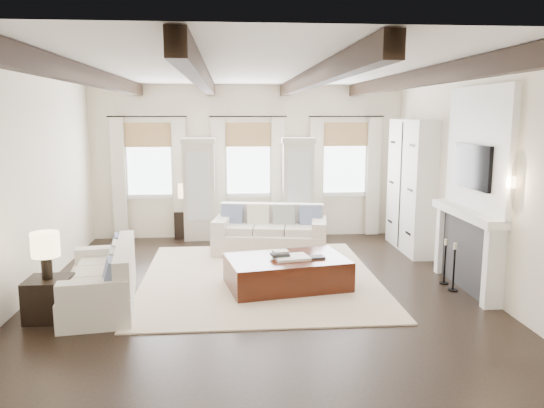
{
  "coord_description": "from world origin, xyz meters",
  "views": [
    {
      "loc": [
        -0.4,
        -7.41,
        2.6
      ],
      "look_at": [
        0.29,
        1.08,
        1.15
      ],
      "focal_mm": 35.0,
      "sensor_mm": 36.0,
      "label": 1
    }
  ],
  "objects": [
    {
      "name": "sofa_left",
      "position": [
        -2.13,
        -0.28,
        0.33
      ],
      "size": [
        1.14,
        2.05,
        0.83
      ],
      "color": "silver",
      "rests_on": "ground"
    },
    {
      "name": "ottoman",
      "position": [
        0.45,
        0.27,
        0.23
      ],
      "size": [
        1.93,
        1.41,
        0.46
      ],
      "primitive_type": "cube",
      "rotation": [
        0.0,
        0.0,
        0.19
      ],
      "color": "black",
      "rests_on": "ground"
    },
    {
      "name": "candlestick_far",
      "position": [
        2.9,
        0.25,
        0.29
      ],
      "size": [
        0.14,
        0.14,
        0.71
      ],
      "color": "black",
      "rests_on": "ground"
    },
    {
      "name": "side_table_back",
      "position": [
        -1.37,
        3.72,
        0.29
      ],
      "size": [
        0.39,
        0.39,
        0.58
      ],
      "primitive_type": "cube",
      "color": "black",
      "rests_on": "ground"
    },
    {
      "name": "ground",
      "position": [
        0.0,
        0.0,
        0.0
      ],
      "size": [
        7.5,
        7.5,
        0.0
      ],
      "primitive_type": "plane",
      "color": "black",
      "rests_on": "ground"
    },
    {
      "name": "room_shell",
      "position": [
        0.75,
        0.9,
        1.89
      ],
      "size": [
        6.54,
        7.54,
        3.22
      ],
      "color": "#F2E7CD",
      "rests_on": "ground"
    },
    {
      "name": "side_table_front",
      "position": [
        -2.73,
        -0.72,
        0.27
      ],
      "size": [
        0.53,
        0.53,
        0.53
      ],
      "primitive_type": "cube",
      "color": "black",
      "rests_on": "ground"
    },
    {
      "name": "book_lower",
      "position": [
        0.34,
        0.25,
        0.52
      ],
      "size": [
        0.29,
        0.25,
        0.04
      ],
      "primitive_type": "cube",
      "rotation": [
        0.0,
        0.0,
        0.19
      ],
      "color": "#262628",
      "rests_on": "tray"
    },
    {
      "name": "lamp_back",
      "position": [
        -1.37,
        3.72,
        0.98
      ],
      "size": [
        0.35,
        0.35,
        0.6
      ],
      "color": "black",
      "rests_on": "side_table_back"
    },
    {
      "name": "book_upper",
      "position": [
        0.35,
        0.3,
        0.56
      ],
      "size": [
        0.25,
        0.21,
        0.03
      ],
      "primitive_type": "cube",
      "rotation": [
        0.0,
        0.0,
        0.19
      ],
      "color": "beige",
      "rests_on": "book_lower"
    },
    {
      "name": "tray",
      "position": [
        0.51,
        0.22,
        0.48
      ],
      "size": [
        0.56,
        0.47,
        0.04
      ],
      "primitive_type": "cube",
      "rotation": [
        0.0,
        0.0,
        0.19
      ],
      "color": "white",
      "rests_on": "ottoman"
    },
    {
      "name": "area_rug",
      "position": [
        0.06,
        0.74,
        0.01
      ],
      "size": [
        3.7,
        4.16,
        0.02
      ],
      "primitive_type": "cube",
      "color": "beige",
      "rests_on": "ground"
    },
    {
      "name": "candlestick_near",
      "position": [
        2.9,
        -0.08,
        0.3
      ],
      "size": [
        0.15,
        0.15,
        0.73
      ],
      "color": "black",
      "rests_on": "ground"
    },
    {
      "name": "lamp_front",
      "position": [
        -2.73,
        -0.72,
        0.94
      ],
      "size": [
        0.35,
        0.35,
        0.6
      ],
      "color": "black",
      "rests_on": "side_table_front"
    },
    {
      "name": "book_loose",
      "position": [
        0.88,
        0.21,
        0.48
      ],
      "size": [
        0.27,
        0.22,
        0.03
      ],
      "primitive_type": "cube",
      "rotation": [
        0.0,
        0.0,
        0.19
      ],
      "color": "#262628",
      "rests_on": "ottoman"
    },
    {
      "name": "sofa_back",
      "position": [
        0.36,
        2.35,
        0.36
      ],
      "size": [
        2.23,
        1.29,
        0.9
      ],
      "color": "silver",
      "rests_on": "ground"
    }
  ]
}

